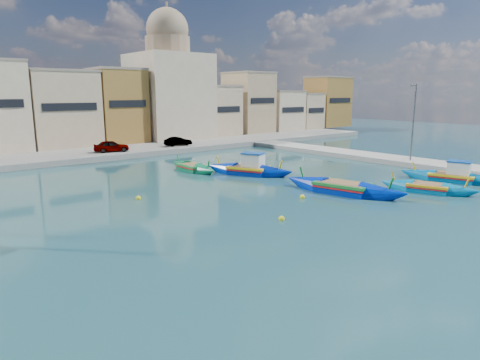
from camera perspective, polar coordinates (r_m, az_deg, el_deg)
name	(u,v)px	position (r m, az deg, el deg)	size (l,w,h in m)	color
ground	(356,206)	(28.68, 15.26, -3.36)	(160.00, 160.00, 0.00)	#153E3F
east_quay	(475,170)	(44.35, 28.82, 1.14)	(4.00, 70.00, 0.50)	gray
north_quay	(133,151)	(53.37, -14.05, 3.82)	(80.00, 8.00, 0.60)	gray
north_townhouses	(152,108)	(62.55, -11.69, 9.34)	(83.20, 7.87, 10.19)	tan
church_block	(169,84)	(64.71, -9.44, 12.52)	(10.00, 10.00, 19.10)	beige
quay_street_lamp	(413,122)	(45.89, 22.07, 7.18)	(1.18, 0.16, 8.00)	#595B60
parked_cars	(56,151)	(48.53, -23.31, 3.57)	(32.08, 2.41, 1.31)	#4C1919
luzzu_turquoise_cabin	(452,178)	(39.29, 26.44, 0.30)	(3.96, 8.62, 2.71)	#005F99
luzzu_blue_cabin	(249,170)	(38.22, 1.17, 1.30)	(5.48, 8.66, 3.04)	#0022A2
luzzu_green	(193,168)	(40.26, -6.32, 1.57)	(1.89, 6.96, 2.19)	#0A6D42
luzzu_blue_south	(343,189)	(32.03, 13.53, -1.18)	(4.19, 9.87, 2.78)	#0022AA
luzzu_cyan_south	(428,189)	(34.36, 23.74, -1.09)	(3.85, 7.20, 2.18)	#006EA4
mooring_buoys	(298,185)	(33.67, 7.79, -0.71)	(26.84, 25.25, 0.36)	yellow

